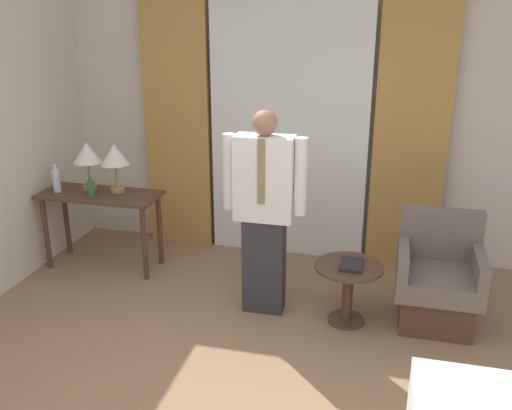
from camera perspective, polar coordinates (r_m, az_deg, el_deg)
wall_back at (r=5.57m, az=3.54°, el=8.69°), size 10.00×0.06×2.70m
curtain_sheer_center at (r=5.46m, az=3.28°, el=7.82°), size 1.51×0.06×2.58m
curtain_drape_left at (r=5.77m, az=-7.91°, el=8.31°), size 0.66×0.06×2.58m
curtain_drape_right at (r=5.37m, az=15.27°, el=6.96°), size 0.66×0.06×2.58m
desk at (r=5.52m, az=-15.24°, el=-0.12°), size 1.12×0.47×0.73m
table_lamp_left at (r=5.52m, az=-16.54°, el=4.88°), size 0.26×0.26×0.46m
table_lamp_right at (r=5.39m, az=-13.95°, el=4.75°), size 0.26×0.26×0.46m
bottle_near_edge at (r=5.61m, az=-19.34°, el=2.36°), size 0.07×0.07×0.27m
bottle_by_lamp at (r=5.40m, az=-16.19°, el=1.63°), size 0.07×0.07×0.18m
person at (r=4.44m, az=0.84°, el=-0.23°), size 0.66×0.22×1.66m
armchair at (r=4.71m, az=17.69°, el=-7.51°), size 0.64×0.61×0.88m
side_table at (r=4.54m, az=9.20°, el=-7.75°), size 0.53×0.53×0.49m
book at (r=4.46m, az=9.52°, el=-5.90°), size 0.17×0.24×0.03m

